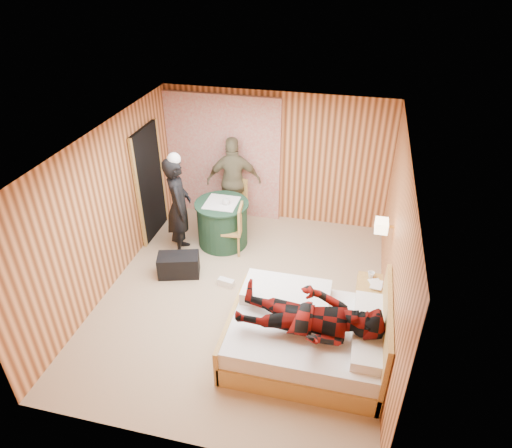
% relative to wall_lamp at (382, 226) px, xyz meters
% --- Properties ---
extents(floor, '(4.20, 5.00, 0.01)m').
position_rel_wall_lamp_xyz_m(floor, '(-1.92, -0.45, -1.30)').
color(floor, tan).
rests_on(floor, ground).
extents(ceiling, '(4.20, 5.00, 0.01)m').
position_rel_wall_lamp_xyz_m(ceiling, '(-1.92, -0.45, 1.20)').
color(ceiling, white).
rests_on(ceiling, wall_back).
extents(wall_back, '(4.20, 0.02, 2.50)m').
position_rel_wall_lamp_xyz_m(wall_back, '(-1.92, 2.05, -0.05)').
color(wall_back, '#EE985B').
rests_on(wall_back, floor).
extents(wall_left, '(0.02, 5.00, 2.50)m').
position_rel_wall_lamp_xyz_m(wall_left, '(-4.02, -0.45, -0.05)').
color(wall_left, '#EE985B').
rests_on(wall_left, floor).
extents(wall_right, '(0.02, 5.00, 2.50)m').
position_rel_wall_lamp_xyz_m(wall_right, '(0.18, -0.45, -0.05)').
color(wall_right, '#EE985B').
rests_on(wall_right, floor).
extents(curtain, '(2.20, 0.08, 2.40)m').
position_rel_wall_lamp_xyz_m(curtain, '(-2.92, 1.98, -0.10)').
color(curtain, beige).
rests_on(curtain, floor).
extents(doorway, '(0.06, 0.90, 2.05)m').
position_rel_wall_lamp_xyz_m(doorway, '(-3.98, 0.95, -0.28)').
color(doorway, black).
rests_on(doorway, floor).
extents(wall_lamp, '(0.26, 0.24, 0.16)m').
position_rel_wall_lamp_xyz_m(wall_lamp, '(0.00, 0.00, 0.00)').
color(wall_lamp, gold).
rests_on(wall_lamp, wall_right).
extents(bed, '(2.00, 1.57, 1.08)m').
position_rel_wall_lamp_xyz_m(bed, '(-0.80, -1.34, -0.99)').
color(bed, tan).
rests_on(bed, floor).
extents(nightstand, '(0.38, 0.52, 0.50)m').
position_rel_wall_lamp_xyz_m(nightstand, '(-0.04, -0.30, -1.04)').
color(nightstand, tan).
rests_on(nightstand, floor).
extents(round_table, '(0.95, 0.95, 0.84)m').
position_rel_wall_lamp_xyz_m(round_table, '(-2.64, 0.90, -0.88)').
color(round_table, '#1D3F2D').
rests_on(round_table, floor).
extents(chair_far, '(0.54, 0.54, 0.93)m').
position_rel_wall_lamp_xyz_m(chair_far, '(-2.61, 1.64, -0.76)').
color(chair_far, tan).
rests_on(chair_far, floor).
extents(chair_near, '(0.46, 0.46, 0.91)m').
position_rel_wall_lamp_xyz_m(chair_near, '(-2.36, 0.70, -0.77)').
color(chair_near, tan).
rests_on(chair_near, floor).
extents(duffel_bag, '(0.73, 0.53, 0.37)m').
position_rel_wall_lamp_xyz_m(duffel_bag, '(-3.08, -0.16, -1.11)').
color(duffel_bag, black).
rests_on(duffel_bag, floor).
extents(sneaker_left, '(0.30, 0.21, 0.13)m').
position_rel_wall_lamp_xyz_m(sneaker_left, '(-2.40, 0.85, -1.24)').
color(sneaker_left, white).
rests_on(sneaker_left, floor).
extents(sneaker_right, '(0.28, 0.15, 0.12)m').
position_rel_wall_lamp_xyz_m(sneaker_right, '(-2.24, -0.26, -1.24)').
color(sneaker_right, white).
rests_on(sneaker_right, floor).
extents(woman_standing, '(0.65, 0.77, 1.79)m').
position_rel_wall_lamp_xyz_m(woman_standing, '(-3.27, 0.50, -0.41)').
color(woman_standing, black).
rests_on(woman_standing, floor).
extents(man_at_table, '(1.08, 0.64, 1.72)m').
position_rel_wall_lamp_xyz_m(man_at_table, '(-2.64, 1.69, -0.44)').
color(man_at_table, '#736B4C').
rests_on(man_at_table, floor).
extents(man_on_bed, '(0.86, 0.67, 1.77)m').
position_rel_wall_lamp_xyz_m(man_on_bed, '(-0.77, -1.57, -0.33)').
color(man_on_bed, '#630C09').
rests_on(man_on_bed, bed).
extents(book_lower, '(0.24, 0.27, 0.02)m').
position_rel_wall_lamp_xyz_m(book_lower, '(-0.04, -0.35, -0.79)').
color(book_lower, white).
rests_on(book_lower, nightstand).
extents(book_upper, '(0.19, 0.24, 0.02)m').
position_rel_wall_lamp_xyz_m(book_upper, '(-0.04, -0.35, -0.77)').
color(book_upper, white).
rests_on(book_upper, nightstand).
extents(cup_nightstand, '(0.13, 0.13, 0.09)m').
position_rel_wall_lamp_xyz_m(cup_nightstand, '(-0.04, -0.17, -0.75)').
color(cup_nightstand, white).
rests_on(cup_nightstand, nightstand).
extents(cup_table, '(0.14, 0.14, 0.10)m').
position_rel_wall_lamp_xyz_m(cup_table, '(-2.54, 0.85, -0.41)').
color(cup_table, white).
rests_on(cup_table, round_table).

